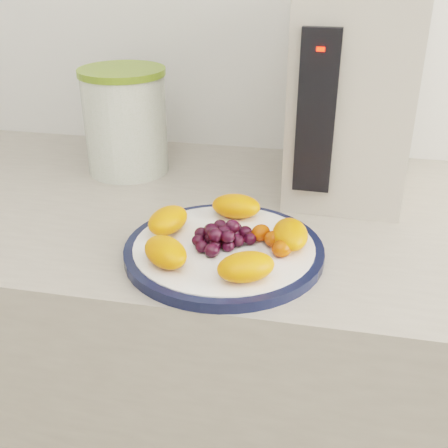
# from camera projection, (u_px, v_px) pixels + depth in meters

# --- Properties ---
(counter) EXTENTS (3.50, 0.60, 0.90)m
(counter) POSITION_uv_depth(u_px,v_px,m) (260.00, 410.00, 1.13)
(counter) COLOR #A89E8F
(counter) RESTS_ON floor
(cabinet_face) EXTENTS (3.48, 0.58, 0.84)m
(cabinet_face) POSITION_uv_depth(u_px,v_px,m) (260.00, 421.00, 1.15)
(cabinet_face) COLOR brown
(cabinet_face) RESTS_ON floor
(plate_rim) EXTENTS (0.28, 0.28, 0.01)m
(plate_rim) POSITION_uv_depth(u_px,v_px,m) (224.00, 251.00, 0.79)
(plate_rim) COLOR black
(plate_rim) RESTS_ON counter
(plate_face) EXTENTS (0.26, 0.26, 0.02)m
(plate_face) POSITION_uv_depth(u_px,v_px,m) (224.00, 250.00, 0.79)
(plate_face) COLOR white
(plate_face) RESTS_ON counter
(canister) EXTENTS (0.17, 0.17, 0.18)m
(canister) POSITION_uv_depth(u_px,v_px,m) (126.00, 124.00, 1.04)
(canister) COLOR #465E21
(canister) RESTS_ON counter
(canister_lid) EXTENTS (0.18, 0.18, 0.01)m
(canister_lid) POSITION_uv_depth(u_px,v_px,m) (121.00, 72.00, 1.00)
(canister_lid) COLOR olive
(canister_lid) RESTS_ON canister
(appliance_body) EXTENTS (0.20, 0.27, 0.33)m
(appliance_body) POSITION_uv_depth(u_px,v_px,m) (352.00, 96.00, 0.94)
(appliance_body) COLOR #B9B0A1
(appliance_body) RESTS_ON counter
(appliance_panel) EXTENTS (0.06, 0.02, 0.24)m
(appliance_panel) POSITION_uv_depth(u_px,v_px,m) (316.00, 113.00, 0.83)
(appliance_panel) COLOR black
(appliance_panel) RESTS_ON appliance_body
(appliance_led) EXTENTS (0.01, 0.01, 0.01)m
(appliance_led) POSITION_uv_depth(u_px,v_px,m) (321.00, 49.00, 0.78)
(appliance_led) COLOR #FF0C05
(appliance_led) RESTS_ON appliance_panel
(fruit_plate) EXTENTS (0.24, 0.24, 0.04)m
(fruit_plate) POSITION_uv_depth(u_px,v_px,m) (226.00, 235.00, 0.78)
(fruit_plate) COLOR orange
(fruit_plate) RESTS_ON plate_face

